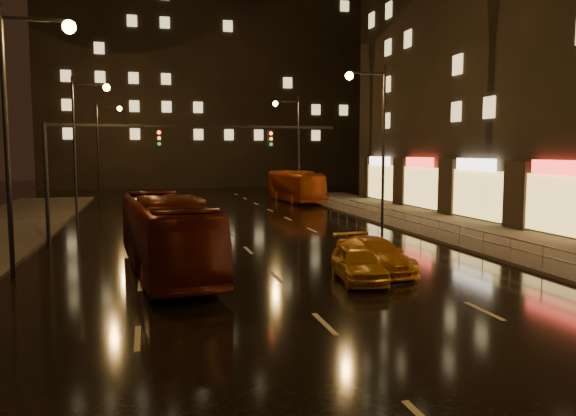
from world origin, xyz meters
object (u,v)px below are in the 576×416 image
at_px(taxi_far, 374,255).
at_px(taxi_near, 359,264).
at_px(bus_curb, 295,186).
at_px(bus_red, 166,234).

bearing_deg(taxi_far, taxi_near, -135.89).
bearing_deg(bus_curb, taxi_far, -102.91).
bearing_deg(taxi_far, bus_red, 160.80).
xyz_separation_m(bus_red, taxi_far, (7.98, -1.96, -0.85)).
height_order(bus_curb, taxi_near, bus_curb).
height_order(bus_red, taxi_near, bus_red).
relative_size(bus_red, bus_curb, 1.03).
distance_m(bus_curb, taxi_near, 33.24).
bearing_deg(bus_red, taxi_far, -19.90).
xyz_separation_m(bus_curb, taxi_near, (-6.20, -32.65, -0.83)).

